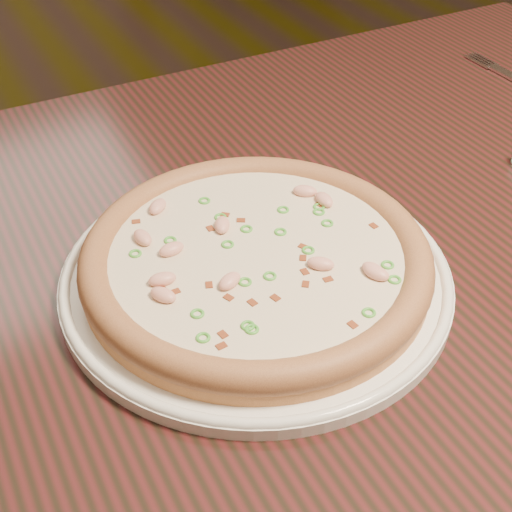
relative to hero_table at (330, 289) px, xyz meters
name	(u,v)px	position (x,y,z in m)	size (l,w,h in m)	color
ground	(79,310)	(-0.15, 0.82, -0.65)	(9.00, 9.00, 0.00)	black
hero_table	(330,289)	(0.00, 0.00, 0.00)	(1.20, 0.80, 0.75)	black
plate	(256,274)	(-0.12, -0.05, 0.11)	(0.36, 0.36, 0.02)	white
pizza	(256,259)	(-0.12, -0.05, 0.13)	(0.32, 0.32, 0.03)	#CC8A4A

